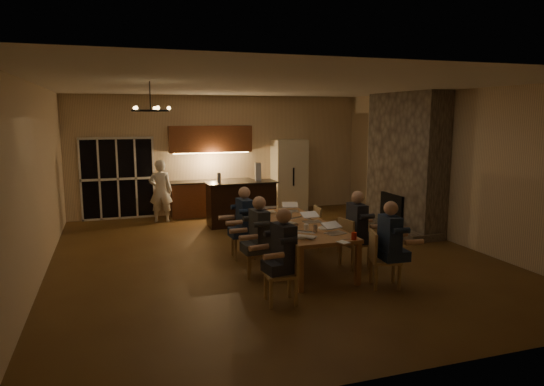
{
  "coord_description": "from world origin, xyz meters",
  "views": [
    {
      "loc": [
        -2.82,
        -8.54,
        2.68
      ],
      "look_at": [
        0.11,
        0.3,
        1.18
      ],
      "focal_mm": 32.0,
      "sensor_mm": 36.0,
      "label": 1
    }
  ],
  "objects_px": {
    "plate_left": "(301,237)",
    "chair_left_far": "(243,235)",
    "plate_far": "(307,214)",
    "mug_back": "(267,213)",
    "bar_blender": "(258,172)",
    "laptop_c": "(287,218)",
    "redcup_mid": "(268,217)",
    "person_left_near": "(284,255)",
    "refrigerator": "(289,175)",
    "laptop_a": "(306,231)",
    "laptop_e": "(267,207)",
    "dining_table": "(298,244)",
    "can_right": "(310,216)",
    "bar_island": "(241,203)",
    "laptop_f": "(290,206)",
    "chair_left_mid": "(260,251)",
    "plate_near": "(326,228)",
    "chair_right_near": "(385,259)",
    "chandelier": "(151,111)",
    "chair_right_mid": "(355,243)",
    "person_left_far": "(245,223)",
    "mug_front": "(306,227)",
    "chair_left_near": "(280,273)",
    "laptop_b": "(336,227)",
    "chair_right_far": "(327,228)",
    "standing_person": "(161,191)",
    "person_right_near": "(389,245)",
    "can_silver": "(315,228)",
    "person_left_mid": "(259,238)",
    "bar_bottle": "(219,178)",
    "person_right_mid": "(357,230)",
    "can_cola": "(265,207)",
    "mug_mid": "(290,214)"
  },
  "relations": [
    {
      "from": "plate_left",
      "to": "chair_left_far",
      "type": "bearing_deg",
      "value": 107.69
    },
    {
      "from": "plate_far",
      "to": "plate_left",
      "type": "bearing_deg",
      "value": -115.63
    },
    {
      "from": "mug_back",
      "to": "bar_blender",
      "type": "bearing_deg",
      "value": 77.14
    },
    {
      "from": "laptop_c",
      "to": "redcup_mid",
      "type": "relative_size",
      "value": 2.67
    },
    {
      "from": "person_left_near",
      "to": "plate_far",
      "type": "xyz_separation_m",
      "value": [
        1.34,
        2.34,
        0.07
      ]
    },
    {
      "from": "refrigerator",
      "to": "laptop_a",
      "type": "bearing_deg",
      "value": -107.83
    },
    {
      "from": "person_left_near",
      "to": "laptop_e",
      "type": "bearing_deg",
      "value": 158.84
    },
    {
      "from": "dining_table",
      "to": "can_right",
      "type": "distance_m",
      "value": 0.63
    },
    {
      "from": "bar_island",
      "to": "laptop_f",
      "type": "bearing_deg",
      "value": -80.15
    },
    {
      "from": "chair_left_mid",
      "to": "plate_near",
      "type": "bearing_deg",
      "value": 105.39
    },
    {
      "from": "laptop_e",
      "to": "can_right",
      "type": "bearing_deg",
      "value": 128.46
    },
    {
      "from": "chair_right_near",
      "to": "mug_back",
      "type": "relative_size",
      "value": 8.9
    },
    {
      "from": "chandelier",
      "to": "person_left_near",
      "type": "bearing_deg",
      "value": -43.3
    },
    {
      "from": "chair_left_mid",
      "to": "chair_right_mid",
      "type": "height_order",
      "value": "same"
    },
    {
      "from": "chair_right_near",
      "to": "person_left_far",
      "type": "bearing_deg",
      "value": 56.64
    },
    {
      "from": "dining_table",
      "to": "mug_front",
      "type": "bearing_deg",
      "value": -95.74
    },
    {
      "from": "chair_left_near",
      "to": "mug_front",
      "type": "relative_size",
      "value": 8.9
    },
    {
      "from": "laptop_c",
      "to": "bar_blender",
      "type": "height_order",
      "value": "bar_blender"
    },
    {
      "from": "chair_left_far",
      "to": "bar_blender",
      "type": "xyz_separation_m",
      "value": [
        1.12,
        2.75,
        0.85
      ]
    },
    {
      "from": "chair_left_near",
      "to": "laptop_f",
      "type": "height_order",
      "value": "laptop_f"
    },
    {
      "from": "laptop_b",
      "to": "redcup_mid",
      "type": "distance_m",
      "value": 1.55
    },
    {
      "from": "refrigerator",
      "to": "chair_left_far",
      "type": "xyz_separation_m",
      "value": [
        -2.43,
        -4.07,
        -0.55
      ]
    },
    {
      "from": "chair_right_far",
      "to": "laptop_c",
      "type": "height_order",
      "value": "laptop_c"
    },
    {
      "from": "bar_island",
      "to": "laptop_c",
      "type": "distance_m",
      "value": 3.37
    },
    {
      "from": "bar_island",
      "to": "person_left_near",
      "type": "height_order",
      "value": "person_left_near"
    },
    {
      "from": "standing_person",
      "to": "laptop_e",
      "type": "xyz_separation_m",
      "value": [
        1.79,
        -3.22,
        0.07
      ]
    },
    {
      "from": "person_right_near",
      "to": "redcup_mid",
      "type": "height_order",
      "value": "person_right_near"
    },
    {
      "from": "laptop_b",
      "to": "can_silver",
      "type": "height_order",
      "value": "laptop_b"
    },
    {
      "from": "chair_right_far",
      "to": "can_silver",
      "type": "distance_m",
      "value": 1.64
    },
    {
      "from": "dining_table",
      "to": "mug_back",
      "type": "xyz_separation_m",
      "value": [
        -0.32,
        0.84,
        0.43
      ]
    },
    {
      "from": "bar_blender",
      "to": "person_left_mid",
      "type": "bearing_deg",
      "value": -98.5
    },
    {
      "from": "chair_left_near",
      "to": "standing_person",
      "type": "xyz_separation_m",
      "value": [
        -1.08,
        6.04,
        0.35
      ]
    },
    {
      "from": "can_right",
      "to": "plate_near",
      "type": "distance_m",
      "value": 0.82
    },
    {
      "from": "person_left_far",
      "to": "standing_person",
      "type": "height_order",
      "value": "standing_person"
    },
    {
      "from": "plate_far",
      "to": "laptop_b",
      "type": "bearing_deg",
      "value": -96.07
    },
    {
      "from": "chair_right_far",
      "to": "bar_bottle",
      "type": "relative_size",
      "value": 3.71
    },
    {
      "from": "mug_front",
      "to": "chandelier",
      "type": "bearing_deg",
      "value": 169.52
    },
    {
      "from": "plate_left",
      "to": "person_right_mid",
      "type": "bearing_deg",
      "value": 18.79
    },
    {
      "from": "refrigerator",
      "to": "chair_right_mid",
      "type": "height_order",
      "value": "refrigerator"
    },
    {
      "from": "person_left_far",
      "to": "plate_left",
      "type": "bearing_deg",
      "value": 15.63
    },
    {
      "from": "person_right_near",
      "to": "can_cola",
      "type": "bearing_deg",
      "value": 24.21
    },
    {
      "from": "person_left_far",
      "to": "standing_person",
      "type": "xyz_separation_m",
      "value": [
        -1.16,
        3.82,
        0.1
      ]
    },
    {
      "from": "chandelier",
      "to": "refrigerator",
      "type": "bearing_deg",
      "value": 49.43
    },
    {
      "from": "chair_left_mid",
      "to": "plate_far",
      "type": "distance_m",
      "value": 1.82
    },
    {
      "from": "chair_right_far",
      "to": "person_right_near",
      "type": "relative_size",
      "value": 0.64
    },
    {
      "from": "person_left_mid",
      "to": "mug_mid",
      "type": "relative_size",
      "value": 13.8
    },
    {
      "from": "standing_person",
      "to": "can_right",
      "type": "height_order",
      "value": "standing_person"
    },
    {
      "from": "bar_island",
      "to": "person_right_mid",
      "type": "xyz_separation_m",
      "value": [
        1.07,
        -3.9,
        0.15
      ]
    },
    {
      "from": "chair_left_far",
      "to": "laptop_c",
      "type": "relative_size",
      "value": 2.78
    },
    {
      "from": "person_right_mid",
      "to": "mug_back",
      "type": "bearing_deg",
      "value": 41.88
    }
  ]
}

